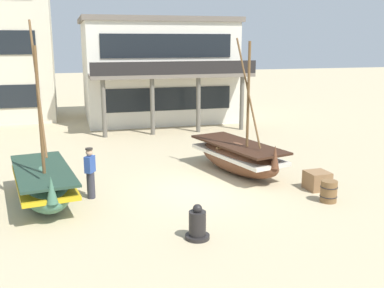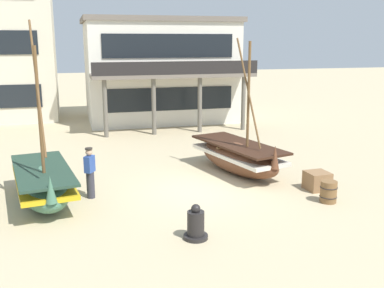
% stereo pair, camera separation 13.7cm
% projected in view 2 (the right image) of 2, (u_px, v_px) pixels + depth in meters
% --- Properties ---
extents(ground_plane, '(120.00, 120.00, 0.00)m').
position_uv_depth(ground_plane, '(200.00, 190.00, 15.55)').
color(ground_plane, tan).
extents(fishing_boat_near_left, '(2.67, 4.75, 5.14)m').
position_uv_depth(fishing_boat_near_left, '(238.00, 156.00, 17.39)').
color(fishing_boat_near_left, brown).
rests_on(fishing_boat_near_left, ground).
extents(fishing_boat_centre_large, '(2.27, 4.59, 5.66)m').
position_uv_depth(fishing_boat_centre_large, '(43.00, 183.00, 14.25)').
color(fishing_boat_centre_large, '#427056').
rests_on(fishing_boat_centre_large, ground).
extents(fisherman_by_hull, '(0.38, 0.42, 1.68)m').
position_uv_depth(fisherman_by_hull, '(90.00, 173.00, 14.56)').
color(fisherman_by_hull, '#33333D').
rests_on(fisherman_by_hull, ground).
extents(capstan_winch, '(0.64, 0.64, 0.95)m').
position_uv_depth(capstan_winch, '(196.00, 225.00, 11.63)').
color(capstan_winch, black).
rests_on(capstan_winch, ground).
extents(wooden_barrel, '(0.56, 0.56, 0.70)m').
position_uv_depth(wooden_barrel, '(328.00, 192.00, 14.27)').
color(wooden_barrel, brown).
rests_on(wooden_barrel, ground).
extents(cargo_crate, '(0.78, 0.78, 0.63)m').
position_uv_depth(cargo_crate, '(317.00, 181.00, 15.49)').
color(cargo_crate, olive).
rests_on(cargo_crate, ground).
extents(harbor_building_main, '(9.45, 8.90, 6.41)m').
position_uv_depth(harbor_building_main, '(159.00, 69.00, 29.05)').
color(harbor_building_main, silver).
rests_on(harbor_building_main, ground).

